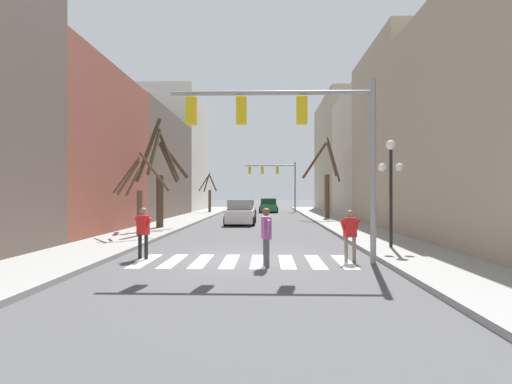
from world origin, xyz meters
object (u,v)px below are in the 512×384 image
object	(u,v)px
street_lamp_right_corner	(391,171)
car_parked_left_far	(245,209)
traffic_signal_near	(295,127)
pedestrian_on_right_sidewalk	(350,231)
pedestrian_waiting_at_curb	(266,232)
car_at_intersection	(241,213)
street_tree_right_far	(138,197)
street_tree_right_near	(326,182)
street_tree_left_near	(209,194)
pedestrian_crossing_street	(143,229)
street_tree_left_far	(161,176)
car_parked_right_far	(268,206)
traffic_signal_far	(276,175)

from	to	relation	value
street_lamp_right_corner	car_parked_left_far	bearing A→B (deg)	107.53
traffic_signal_near	pedestrian_on_right_sidewalk	bearing A→B (deg)	11.31
pedestrian_waiting_at_curb	pedestrian_on_right_sidewalk	world-z (taller)	pedestrian_waiting_at_curb
car_at_intersection	pedestrian_on_right_sidewalk	size ratio (longest dim) A/B	2.69
street_tree_right_far	street_tree_right_near	size ratio (longest dim) A/B	0.60
street_tree_left_near	pedestrian_crossing_street	bearing A→B (deg)	-85.91
traffic_signal_near	street_tree_right_near	distance (m)	20.62
street_lamp_right_corner	street_tree_left_far	bearing A→B (deg)	142.84
car_at_intersection	car_parked_left_far	world-z (taller)	car_at_intersection
car_parked_right_far	pedestrian_crossing_street	size ratio (longest dim) A/B	2.57
pedestrian_waiting_at_curb	street_tree_right_far	xyz separation A→B (m)	(-6.05, 6.94, 0.96)
car_at_intersection	car_parked_left_far	bearing A→B (deg)	-178.62
street_tree_right_far	street_tree_left_near	world-z (taller)	street_tree_left_near
car_at_intersection	street_tree_left_far	distance (m)	6.65
street_tree_left_far	pedestrian_crossing_street	bearing A→B (deg)	-78.05
pedestrian_on_right_sidewalk	pedestrian_crossing_street	xyz separation A→B (m)	(-6.70, 0.30, 0.03)
pedestrian_on_right_sidewalk	street_tree_right_near	distance (m)	20.09
car_at_intersection	car_parked_left_far	distance (m)	8.40
pedestrian_crossing_street	street_tree_right_far	distance (m)	6.08
pedestrian_waiting_at_curb	car_parked_left_far	bearing A→B (deg)	-8.49
pedestrian_on_right_sidewalk	car_parked_left_far	bearing A→B (deg)	85.82
pedestrian_waiting_at_curb	street_tree_left_near	xyz separation A→B (m)	(-6.16, 30.80, 1.02)
pedestrian_waiting_at_curb	street_tree_left_near	world-z (taller)	street_tree_left_near
street_lamp_right_corner	street_tree_right_near	world-z (taller)	street_tree_right_near
street_lamp_right_corner	pedestrian_crossing_street	size ratio (longest dim) A/B	2.37
car_parked_left_far	pedestrian_crossing_street	size ratio (longest dim) A/B	2.63
pedestrian_on_right_sidewalk	street_tree_right_far	size ratio (longest dim) A/B	0.41
car_parked_right_far	street_lamp_right_corner	bearing A→B (deg)	-171.61
pedestrian_waiting_at_curb	street_tree_right_near	bearing A→B (deg)	-26.22
street_lamp_right_corner	street_tree_left_far	distance (m)	13.59
pedestrian_waiting_at_curb	street_tree_left_far	bearing A→B (deg)	15.23
car_at_intersection	pedestrian_crossing_street	size ratio (longest dim) A/B	2.60
car_parked_right_far	street_tree_left_far	size ratio (longest dim) A/B	0.67
car_at_intersection	car_parked_right_far	bearing A→B (deg)	173.58
traffic_signal_near	pedestrian_crossing_street	xyz separation A→B (m)	(-4.94, 0.66, -3.20)
traffic_signal_near	street_lamp_right_corner	world-z (taller)	traffic_signal_near
car_at_intersection	pedestrian_on_right_sidewalk	bearing A→B (deg)	16.68
car_at_intersection	traffic_signal_far	bearing A→B (deg)	171.42
car_parked_right_far	street_tree_right_near	distance (m)	13.59
traffic_signal_far	car_parked_right_far	size ratio (longest dim) A/B	1.38
pedestrian_waiting_at_curb	street_tree_right_far	size ratio (longest dim) A/B	0.43
street_tree_left_far	pedestrian_on_right_sidewalk	bearing A→B (deg)	-49.78
street_lamp_right_corner	pedestrian_waiting_at_curb	size ratio (longest dim) A/B	2.32
traffic_signal_near	traffic_signal_far	xyz separation A→B (m)	(0.17, 34.14, 0.08)
street_lamp_right_corner	street_tree_left_near	xyz separation A→B (m)	(-10.79, 27.56, -0.94)
car_parked_left_far	pedestrian_on_right_sidewalk	xyz separation A→B (m)	(4.65, -23.24, 0.24)
street_lamp_right_corner	street_tree_left_near	bearing A→B (deg)	111.38
traffic_signal_far	car_at_intersection	bearing A→B (deg)	-98.58
street_lamp_right_corner	street_tree_left_far	size ratio (longest dim) A/B	0.62
car_parked_right_far	street_tree_left_far	distance (m)	22.99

